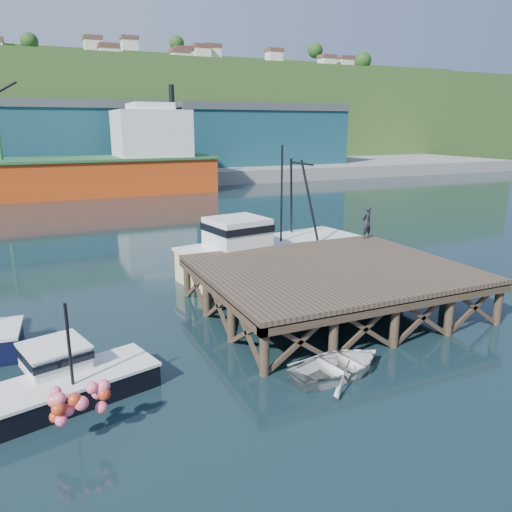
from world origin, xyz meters
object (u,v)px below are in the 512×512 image
dinghy (339,365)px  trawler (269,249)px  boat_black (64,380)px  dockworker (367,222)px

dinghy → trawler: bearing=-23.4°
boat_black → trawler: trawler is taller
boat_black → dinghy: size_ratio=1.59×
boat_black → trawler: bearing=23.9°
dockworker → dinghy: bearing=37.4°
dinghy → dockworker: size_ratio=1.97×
trawler → boat_black: bearing=-150.0°
trawler → dockworker: (5.31, -2.10, 1.53)m
boat_black → dinghy: boat_black is taller
boat_black → dockworker: size_ratio=3.14×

